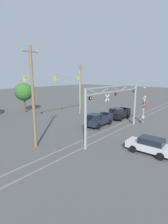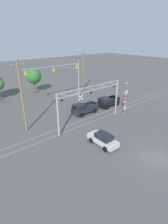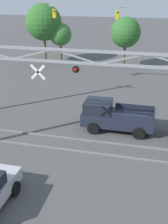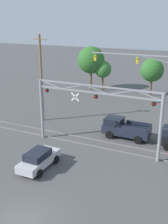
% 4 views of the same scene
% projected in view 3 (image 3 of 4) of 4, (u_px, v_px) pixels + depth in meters
% --- Properties ---
extents(rail_track_near, '(80.00, 0.08, 0.10)m').
position_uv_depth(rail_track_near, '(78.00, 151.00, 17.19)').
color(rail_track_near, gray).
rests_on(rail_track_near, ground_plane).
extents(rail_track_far, '(80.00, 0.08, 0.10)m').
position_uv_depth(rail_track_far, '(84.00, 140.00, 18.47)').
color(rail_track_far, gray).
rests_on(rail_track_far, ground_plane).
extents(crossing_gantry, '(12.43, 0.31, 6.33)m').
position_uv_depth(crossing_gantry, '(76.00, 89.00, 15.29)').
color(crossing_gantry, gray).
rests_on(crossing_gantry, ground_plane).
extents(traffic_signal_span, '(12.68, 0.39, 8.35)m').
position_uv_depth(traffic_signal_span, '(154.00, 31.00, 24.28)').
color(traffic_signal_span, gray).
rests_on(traffic_signal_span, ground_plane).
extents(pickup_truck_lead, '(4.95, 2.22, 2.07)m').
position_uv_depth(pickup_truck_lead, '(114.00, 116.00, 19.54)').
color(pickup_truck_lead, '#1E2333').
rests_on(pickup_truck_lead, ground_plane).
extents(background_tree_beyond_span, '(2.91, 2.91, 5.19)m').
position_uv_depth(background_tree_beyond_span, '(60.00, 35.00, 36.32)').
color(background_tree_beyond_span, brown).
rests_on(background_tree_beyond_span, ground_plane).
extents(background_tree_far_left_verge, '(4.65, 4.65, 7.55)m').
position_uv_depth(background_tree_far_left_verge, '(44.00, 22.00, 35.93)').
color(background_tree_far_left_verge, brown).
rests_on(background_tree_far_left_verge, ground_plane).
extents(background_tree_far_right_verge, '(3.67, 3.67, 6.10)m').
position_uv_depth(background_tree_far_right_verge, '(126.00, 33.00, 34.18)').
color(background_tree_far_right_verge, brown).
rests_on(background_tree_far_right_verge, ground_plane).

